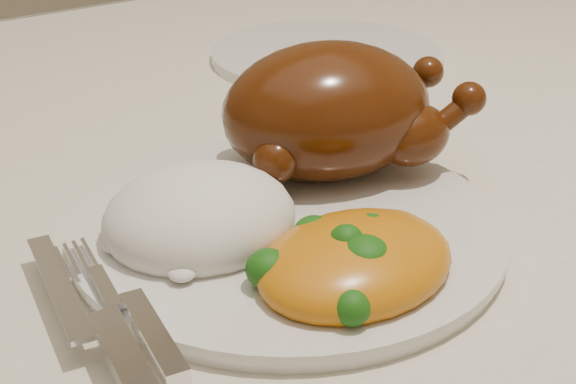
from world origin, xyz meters
TOP-DOWN VIEW (x-y plane):
  - dining_table at (0.00, 0.00)m, footprint 1.60×0.90m
  - tablecloth at (0.00, 0.00)m, footprint 1.73×1.03m
  - dinner_plate at (-0.07, -0.11)m, footprint 0.35×0.35m
  - side_plate at (0.18, 0.16)m, footprint 0.29×0.29m
  - roast_chicken at (0.00, -0.07)m, footprint 0.19×0.15m
  - rice_mound at (-0.12, -0.09)m, footprint 0.14×0.13m
  - mac_and_cheese at (-0.07, -0.18)m, footprint 0.12×0.10m
  - cutlery at (-0.20, -0.15)m, footprint 0.05×0.16m

SIDE VIEW (x-z plane):
  - dining_table at x=0.00m, z-range 0.29..1.05m
  - tablecloth at x=0.00m, z-range 0.65..0.83m
  - side_plate at x=0.18m, z-range 0.77..0.78m
  - dinner_plate at x=-0.07m, z-range 0.77..0.78m
  - cutlery at x=-0.20m, z-range 0.78..0.79m
  - mac_and_cheese at x=-0.07m, z-range 0.77..0.81m
  - rice_mound at x=-0.12m, z-range 0.76..0.82m
  - roast_chicken at x=0.00m, z-range 0.78..0.87m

